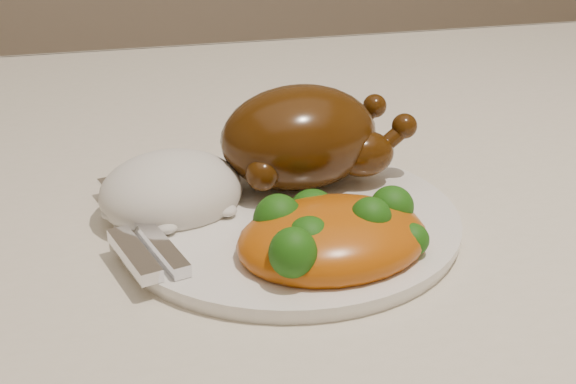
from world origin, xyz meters
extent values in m
cube|color=brown|center=(0.00, 0.00, 0.74)|extent=(1.60, 0.90, 0.04)
cube|color=beige|center=(0.00, 0.00, 0.76)|extent=(1.72, 1.02, 0.01)
cube|color=beige|center=(0.00, 0.51, 0.68)|extent=(1.72, 0.01, 0.18)
cylinder|color=white|center=(-0.13, -0.04, 0.77)|extent=(0.30, 0.30, 0.01)
ellipsoid|color=#462507|center=(-0.11, 0.01, 0.82)|extent=(0.14, 0.12, 0.08)
ellipsoid|color=#462507|center=(-0.12, 0.01, 0.84)|extent=(0.07, 0.05, 0.03)
ellipsoid|color=#462507|center=(-0.06, -0.01, 0.81)|extent=(0.05, 0.04, 0.04)
sphere|color=#462507|center=(-0.02, 0.00, 0.83)|extent=(0.02, 0.02, 0.02)
ellipsoid|color=#462507|center=(-0.07, 0.05, 0.81)|extent=(0.05, 0.04, 0.04)
sphere|color=#462507|center=(-0.03, 0.05, 0.83)|extent=(0.02, 0.02, 0.02)
sphere|color=#462507|center=(-0.15, -0.02, 0.81)|extent=(0.03, 0.03, 0.03)
sphere|color=#462507|center=(-0.16, 0.04, 0.81)|extent=(0.03, 0.03, 0.03)
ellipsoid|color=white|center=(-0.22, 0.00, 0.79)|extent=(0.14, 0.14, 0.06)
ellipsoid|color=#BA4C0B|center=(-0.12, -0.11, 0.79)|extent=(0.15, 0.12, 0.05)
ellipsoid|color=#BA4C0B|center=(-0.08, -0.10, 0.79)|extent=(0.06, 0.06, 0.03)
ellipsoid|color=#13400A|center=(-0.12, -0.07, 0.79)|extent=(0.03, 0.03, 0.03)
ellipsoid|color=#13400A|center=(-0.15, -0.09, 0.80)|extent=(0.04, 0.04, 0.04)
ellipsoid|color=#13400A|center=(-0.09, -0.11, 0.81)|extent=(0.03, 0.03, 0.03)
ellipsoid|color=#13400A|center=(-0.10, -0.10, 0.80)|extent=(0.03, 0.03, 0.03)
ellipsoid|color=#13400A|center=(-0.15, -0.14, 0.80)|extent=(0.03, 0.03, 0.03)
ellipsoid|color=#13400A|center=(-0.14, -0.12, 0.80)|extent=(0.04, 0.04, 0.04)
ellipsoid|color=#13400A|center=(-0.06, -0.12, 0.79)|extent=(0.02, 0.02, 0.02)
ellipsoid|color=#13400A|center=(-0.07, -0.09, 0.80)|extent=(0.03, 0.03, 0.03)
cube|color=silver|center=(-0.25, -0.01, 0.78)|extent=(0.04, 0.11, 0.00)
cube|color=silver|center=(-0.25, -0.09, 0.79)|extent=(0.03, 0.07, 0.01)
cube|color=silver|center=(-0.23, -0.08, 0.79)|extent=(0.03, 0.08, 0.01)
cube|color=silver|center=(-0.23, -0.01, 0.78)|extent=(0.03, 0.08, 0.00)
camera|label=1|loc=(-0.26, -0.57, 1.06)|focal=50.00mm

